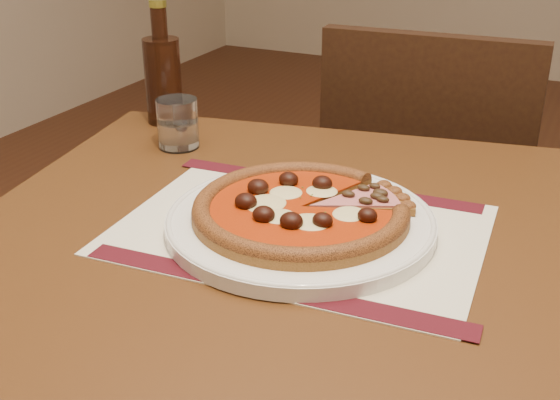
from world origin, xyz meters
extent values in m
cube|color=#4E2916|center=(0.00, 0.00, -0.01)|extent=(5.00, 6.00, 0.02)
cube|color=#593415|center=(-0.25, -0.83, 0.73)|extent=(0.93, 0.93, 0.04)
cylinder|color=#593415|center=(-0.66, -0.55, 0.35)|extent=(0.05, 0.05, 0.71)
cylinder|color=#593415|center=(0.03, -0.43, 0.35)|extent=(0.05, 0.05, 0.71)
cube|color=black|center=(-0.21, -0.07, 0.43)|extent=(0.44, 0.44, 0.04)
cylinder|color=black|center=(-0.04, 0.12, 0.21)|extent=(0.04, 0.04, 0.41)
cylinder|color=black|center=(-0.40, 0.10, 0.21)|extent=(0.04, 0.04, 0.41)
cylinder|color=black|center=(-0.02, -0.24, 0.21)|extent=(0.04, 0.04, 0.41)
cylinder|color=black|center=(-0.38, -0.26, 0.21)|extent=(0.04, 0.04, 0.41)
cube|color=black|center=(-0.20, -0.26, 0.68)|extent=(0.42, 0.06, 0.44)
cube|color=beige|center=(-0.22, -0.83, 0.75)|extent=(0.48, 0.35, 0.00)
cylinder|color=white|center=(-0.22, -0.83, 0.76)|extent=(0.35, 0.35, 0.02)
cylinder|color=brown|center=(-0.22, -0.83, 0.78)|extent=(0.28, 0.28, 0.01)
torus|color=#995021|center=(-0.22, -0.83, 0.78)|extent=(0.28, 0.28, 0.02)
cylinder|color=#B03208|center=(-0.22, -0.83, 0.78)|extent=(0.23, 0.23, 0.00)
ellipsoid|color=beige|center=(-0.21, -0.78, 0.79)|extent=(0.05, 0.04, 0.01)
ellipsoid|color=beige|center=(-0.28, -0.78, 0.79)|extent=(0.05, 0.04, 0.01)
ellipsoid|color=beige|center=(-0.27, -0.84, 0.79)|extent=(0.05, 0.04, 0.01)
ellipsoid|color=beige|center=(-0.24, -0.90, 0.79)|extent=(0.05, 0.04, 0.01)
ellipsoid|color=beige|center=(-0.19, -0.87, 0.79)|extent=(0.05, 0.04, 0.01)
ellipsoid|color=beige|center=(-0.14, -0.82, 0.79)|extent=(0.05, 0.04, 0.01)
ellipsoid|color=black|center=(-0.22, -0.77, 0.80)|extent=(0.03, 0.02, 0.02)
ellipsoid|color=black|center=(-0.27, -0.76, 0.80)|extent=(0.03, 0.02, 0.02)
ellipsoid|color=black|center=(-0.28, -0.81, 0.80)|extent=(0.03, 0.02, 0.02)
ellipsoid|color=black|center=(-0.30, -0.87, 0.80)|extent=(0.03, 0.02, 0.02)
ellipsoid|color=black|center=(-0.25, -0.88, 0.80)|extent=(0.03, 0.02, 0.02)
ellipsoid|color=black|center=(-0.20, -0.92, 0.80)|extent=(0.03, 0.02, 0.02)
ellipsoid|color=black|center=(-0.17, -0.87, 0.80)|extent=(0.03, 0.02, 0.02)
ellipsoid|color=black|center=(-0.13, -0.83, 0.80)|extent=(0.03, 0.02, 0.02)
ellipsoid|color=#322312|center=(-0.17, -0.79, 0.79)|extent=(0.02, 0.01, 0.01)
ellipsoid|color=#322312|center=(-0.14, -0.77, 0.79)|extent=(0.02, 0.01, 0.01)
ellipsoid|color=#322312|center=(-0.17, -0.79, 0.79)|extent=(0.02, 0.01, 0.01)
ellipsoid|color=#322312|center=(-0.15, -0.76, 0.79)|extent=(0.02, 0.01, 0.01)
ellipsoid|color=#322312|center=(-0.18, -0.78, 0.79)|extent=(0.02, 0.01, 0.01)
ellipsoid|color=#322312|center=(-0.16, -0.75, 0.79)|extent=(0.02, 0.01, 0.01)
ellipsoid|color=#322312|center=(-0.18, -0.78, 0.79)|extent=(0.02, 0.01, 0.01)
cylinder|color=white|center=(-0.53, -0.64, 0.79)|extent=(0.07, 0.07, 0.08)
cylinder|color=black|center=(-0.62, -0.53, 0.83)|extent=(0.07, 0.07, 0.15)
cylinder|color=black|center=(-0.62, -0.53, 0.93)|extent=(0.03, 0.03, 0.07)
cylinder|color=olive|center=(-0.62, -0.53, 0.96)|extent=(0.03, 0.03, 0.01)
camera|label=1|loc=(0.10, -1.57, 1.17)|focal=45.00mm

